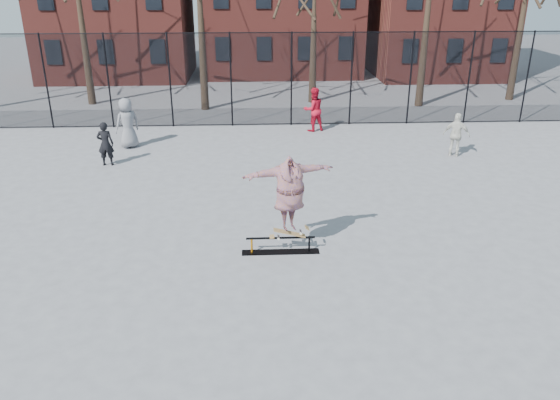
{
  "coord_description": "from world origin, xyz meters",
  "views": [
    {
      "loc": [
        -0.46,
        -10.64,
        6.26
      ],
      "look_at": [
        0.14,
        1.5,
        1.19
      ],
      "focal_mm": 35.0,
      "sensor_mm": 36.0,
      "label": 1
    }
  ],
  "objects_px": {
    "skate_rail": "(281,246)",
    "bystander_white": "(456,135)",
    "bystander_black": "(105,144)",
    "skater": "(290,198)",
    "bystander_red": "(313,109)",
    "skateboard": "(289,235)",
    "bystander_grey": "(127,123)"
  },
  "relations": [
    {
      "from": "skateboard",
      "to": "bystander_red",
      "type": "distance_m",
      "value": 11.09
    },
    {
      "from": "bystander_grey",
      "to": "skate_rail",
      "type": "bearing_deg",
      "value": 84.57
    },
    {
      "from": "skate_rail",
      "to": "bystander_grey",
      "type": "xyz_separation_m",
      "value": [
        -5.41,
        8.89,
        0.8
      ]
    },
    {
      "from": "bystander_white",
      "to": "bystander_black",
      "type": "bearing_deg",
      "value": 26.47
    },
    {
      "from": "skate_rail",
      "to": "skateboard",
      "type": "distance_m",
      "value": 0.37
    },
    {
      "from": "bystander_grey",
      "to": "bystander_white",
      "type": "bearing_deg",
      "value": 135.38
    },
    {
      "from": "skate_rail",
      "to": "bystander_white",
      "type": "xyz_separation_m",
      "value": [
        6.78,
        7.21,
        0.64
      ]
    },
    {
      "from": "skateboard",
      "to": "skater",
      "type": "xyz_separation_m",
      "value": [
        -0.0,
        0.0,
        0.96
      ]
    },
    {
      "from": "skate_rail",
      "to": "bystander_black",
      "type": "xyz_separation_m",
      "value": [
        -5.75,
        6.79,
        0.61
      ]
    },
    {
      "from": "skateboard",
      "to": "bystander_white",
      "type": "xyz_separation_m",
      "value": [
        6.57,
        7.21,
        0.34
      ]
    },
    {
      "from": "skate_rail",
      "to": "skateboard",
      "type": "xyz_separation_m",
      "value": [
        0.21,
        0.0,
        0.3
      ]
    },
    {
      "from": "skater",
      "to": "bystander_white",
      "type": "distance_m",
      "value": 9.77
    },
    {
      "from": "skater",
      "to": "bystander_red",
      "type": "height_order",
      "value": "skater"
    },
    {
      "from": "skateboard",
      "to": "bystander_red",
      "type": "height_order",
      "value": "bystander_red"
    },
    {
      "from": "skateboard",
      "to": "skater",
      "type": "relative_size",
      "value": 0.38
    },
    {
      "from": "bystander_white",
      "to": "bystander_red",
      "type": "bearing_deg",
      "value": -13.07
    },
    {
      "from": "bystander_black",
      "to": "bystander_white",
      "type": "xyz_separation_m",
      "value": [
        12.53,
        0.42,
        0.03
      ]
    },
    {
      "from": "skate_rail",
      "to": "bystander_white",
      "type": "relative_size",
      "value": 1.16
    },
    {
      "from": "bystander_grey",
      "to": "bystander_red",
      "type": "relative_size",
      "value": 1.04
    },
    {
      "from": "bystander_grey",
      "to": "bystander_red",
      "type": "height_order",
      "value": "bystander_grey"
    },
    {
      "from": "skater",
      "to": "bystander_red",
      "type": "xyz_separation_m",
      "value": [
        1.73,
        10.94,
        -0.5
      ]
    },
    {
      "from": "skater",
      "to": "bystander_black",
      "type": "height_order",
      "value": "skater"
    },
    {
      "from": "skate_rail",
      "to": "bystander_grey",
      "type": "distance_m",
      "value": 10.43
    },
    {
      "from": "bystander_grey",
      "to": "skater",
      "type": "bearing_deg",
      "value": 85.56
    },
    {
      "from": "skate_rail",
      "to": "skater",
      "type": "relative_size",
      "value": 0.84
    },
    {
      "from": "skate_rail",
      "to": "bystander_red",
      "type": "relative_size",
      "value": 1.02
    },
    {
      "from": "bystander_black",
      "to": "bystander_white",
      "type": "distance_m",
      "value": 12.54
    },
    {
      "from": "bystander_red",
      "to": "bystander_white",
      "type": "xyz_separation_m",
      "value": [
        4.84,
        -3.73,
        -0.12
      ]
    },
    {
      "from": "bystander_black",
      "to": "skate_rail",
      "type": "bearing_deg",
      "value": 129.92
    },
    {
      "from": "bystander_black",
      "to": "bystander_red",
      "type": "distance_m",
      "value": 8.74
    },
    {
      "from": "skate_rail",
      "to": "skateboard",
      "type": "relative_size",
      "value": 2.21
    },
    {
      "from": "skateboard",
      "to": "bystander_white",
      "type": "height_order",
      "value": "bystander_white"
    }
  ]
}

